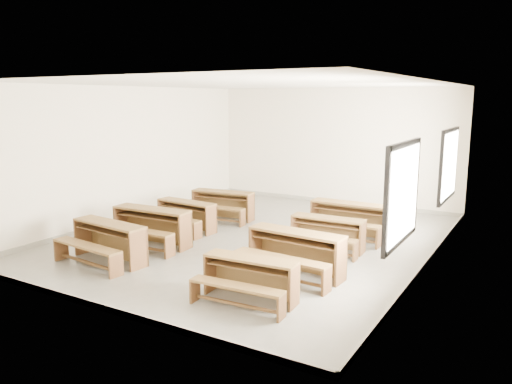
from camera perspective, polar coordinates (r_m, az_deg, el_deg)
The scene contains 9 objects.
room at distance 10.16m, azimuth 0.44°, elevation 6.30°, with size 8.50×8.50×3.20m.
desk_set_0 at distance 9.41m, azimuth -16.63°, elevation -5.18°, with size 1.67×0.98×0.72m.
desk_set_1 at distance 10.22m, azimuth -11.99°, elevation -3.61°, with size 1.72×0.96×0.75m.
desk_set_2 at distance 11.25m, azimuth -8.10°, elevation -2.46°, with size 1.52×0.87×0.66m.
desk_set_3 at distance 12.19m, azimuth -3.92°, elevation -1.26°, with size 1.63×0.98×0.69m.
desk_set_4 at distance 7.35m, azimuth -0.79°, elevation -9.59°, with size 1.46×0.82×0.64m.
desk_set_5 at distance 8.36m, azimuth 4.45°, elevation -6.62°, with size 1.70×0.95×0.75m.
desk_set_6 at distance 9.81m, azimuth 8.10°, elevation -4.46°, with size 1.46×0.81×0.65m.
desk_set_7 at distance 10.77m, azimuth 10.52°, elevation -2.86°, with size 1.65×0.86×0.74m.
Camera 1 is at (5.17, -8.77, 2.91)m, focal length 35.00 mm.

